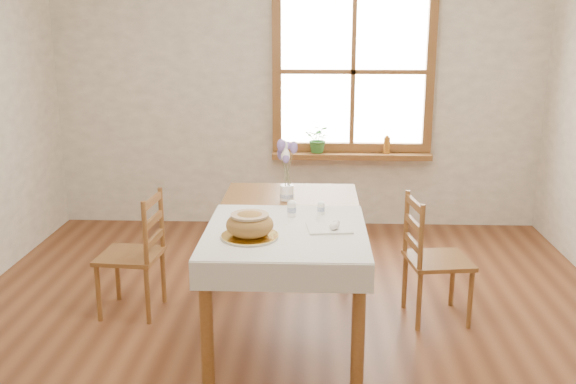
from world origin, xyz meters
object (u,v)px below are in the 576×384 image
at_px(bread_plate, 250,236).
at_px(flower_vase, 287,194).
at_px(chair_right, 438,258).
at_px(dining_table, 288,229).
at_px(chair_left, 130,254).

bearing_deg(bread_plate, flower_vase, 77.82).
relative_size(chair_right, flower_vase, 8.29).
height_order(dining_table, chair_left, chair_left).
bearing_deg(chair_left, flower_vase, 101.41).
relative_size(chair_left, bread_plate, 2.73).
relative_size(chair_left, chair_right, 0.99).
distance_m(chair_left, flower_vase, 1.11).
bearing_deg(flower_vase, chair_right, -7.72).
bearing_deg(chair_right, flower_vase, 74.39).
height_order(dining_table, bread_plate, bread_plate).
bearing_deg(dining_table, bread_plate, -112.93).
bearing_deg(flower_vase, dining_table, -86.17).
bearing_deg(bread_plate, chair_left, 143.20).
distance_m(chair_left, chair_right, 2.02).
bearing_deg(dining_table, chair_right, 11.26).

